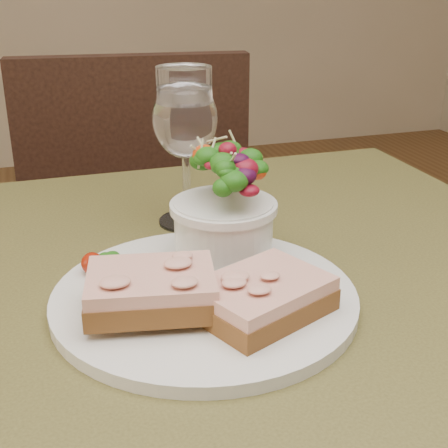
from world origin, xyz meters
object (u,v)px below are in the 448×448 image
object	(u,v)px
sandwich_front	(262,296)
chair_far	(140,310)
cafe_table	(227,372)
ramekin	(130,290)
salad_bowl	(224,204)
dinner_plate	(205,297)
sandwich_back	(151,289)
wine_glass	(185,124)

from	to	relation	value
sandwich_front	chair_far	bearing A→B (deg)	65.12
cafe_table	ramekin	bearing A→B (deg)	-160.63
ramekin	salad_bowl	world-z (taller)	salad_bowl
cafe_table	chair_far	xyz separation A→B (m)	(0.03, 0.75, -0.36)
chair_far	dinner_plate	size ratio (longest dim) A/B	3.15
dinner_plate	ramekin	size ratio (longest dim) A/B	4.67
sandwich_front	sandwich_back	bearing A→B (deg)	139.86
chair_far	ramekin	distance (m)	0.94
cafe_table	dinner_plate	distance (m)	0.11
wine_glass	salad_bowl	bearing A→B (deg)	-87.59
cafe_table	chair_far	world-z (taller)	chair_far
cafe_table	dinner_plate	xyz separation A→B (m)	(-0.03, -0.02, 0.11)
ramekin	wine_glass	world-z (taller)	wine_glass
sandwich_back	wine_glass	xyz separation A→B (m)	(0.09, 0.22, 0.09)
ramekin	chair_far	bearing A→B (deg)	80.47
cafe_table	wine_glass	xyz separation A→B (m)	(0.00, 0.17, 0.22)
sandwich_front	ramekin	size ratio (longest dim) A/B	2.22
ramekin	sandwich_back	bearing A→B (deg)	-32.50
cafe_table	salad_bowl	size ratio (longest dim) A/B	6.30
sandwich_front	sandwich_back	xyz separation A→B (m)	(-0.09, 0.03, 0.01)
ramekin	wine_glass	bearing A→B (deg)	63.01
sandwich_back	ramekin	distance (m)	0.02
cafe_table	chair_far	distance (m)	0.83
chair_far	salad_bowl	bearing A→B (deg)	95.28
dinner_plate	sandwich_back	size ratio (longest dim) A/B	2.29
dinner_plate	sandwich_front	world-z (taller)	sandwich_front
chair_far	salad_bowl	world-z (taller)	chair_far
dinner_plate	salad_bowl	world-z (taller)	salad_bowl
salad_bowl	sandwich_back	bearing A→B (deg)	-136.39
dinner_plate	wine_glass	size ratio (longest dim) A/B	1.63
chair_far	sandwich_front	size ratio (longest dim) A/B	6.63
chair_far	sandwich_back	xyz separation A→B (m)	(-0.11, -0.80, 0.49)
chair_far	wine_glass	world-z (taller)	wine_glass
sandwich_back	ramekin	xyz separation A→B (m)	(-0.02, 0.01, -0.00)
chair_far	ramekin	bearing A→B (deg)	87.42
chair_far	salad_bowl	distance (m)	0.88
ramekin	salad_bowl	size ratio (longest dim) A/B	0.48
sandwich_back	chair_far	bearing A→B (deg)	92.70
cafe_table	sandwich_front	distance (m)	0.15
sandwich_back	wine_glass	world-z (taller)	wine_glass
cafe_table	ramekin	xyz separation A→B (m)	(-0.10, -0.04, 0.13)
chair_far	ramekin	xyz separation A→B (m)	(-0.13, -0.79, 0.49)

